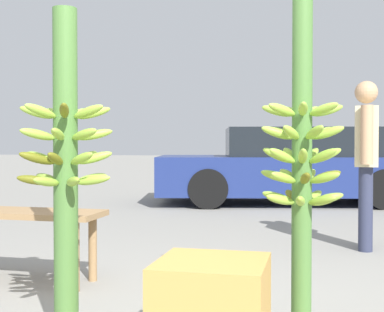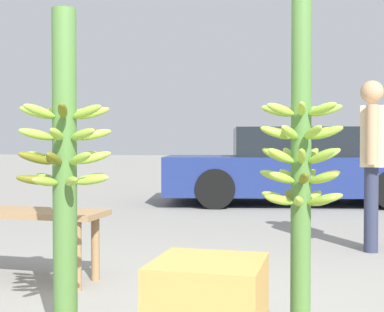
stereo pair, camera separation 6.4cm
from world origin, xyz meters
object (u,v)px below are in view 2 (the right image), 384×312
market_bench (25,222)px  parked_car (298,167)px  banana_stalk_left (65,166)px  vendor_person (371,150)px  banana_stalk_center (301,162)px

market_bench → parked_car: parked_car is taller
banana_stalk_left → vendor_person: bearing=58.6°
banana_stalk_left → banana_stalk_center: banana_stalk_center is taller
banana_stalk_left → vendor_person: (1.66, 2.72, 0.05)m
market_bench → banana_stalk_center: bearing=-17.7°
banana_stalk_left → parked_car: size_ratio=0.37×
banana_stalk_left → banana_stalk_center: 1.19m
banana_stalk_center → vendor_person: (0.52, 2.41, 0.03)m
banana_stalk_left → banana_stalk_center: bearing=15.1°
banana_stalk_center → market_bench: (-1.95, 0.64, -0.47)m
market_bench → parked_car: 5.75m
parked_car → banana_stalk_center: bearing=171.7°
banana_stalk_center → vendor_person: bearing=77.9°
parked_car → vendor_person: bearing=-178.5°
market_bench → parked_car: (1.61, 5.51, 0.18)m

